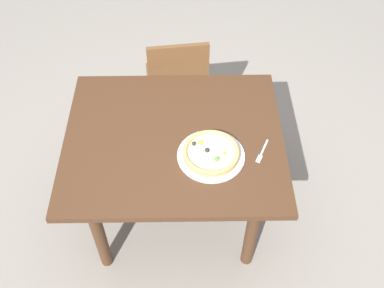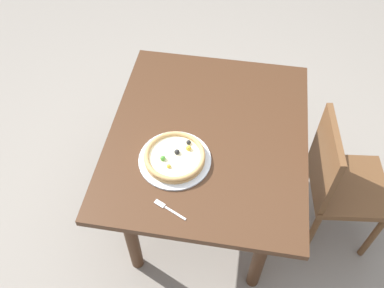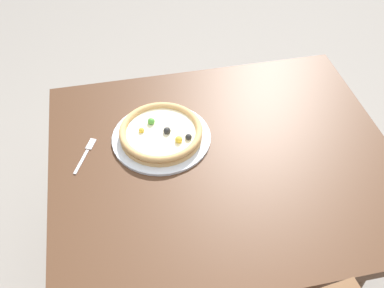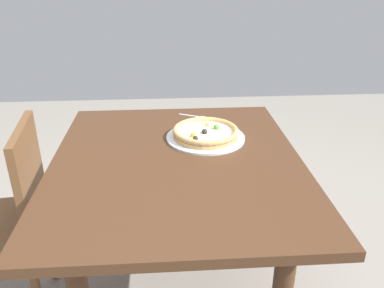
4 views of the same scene
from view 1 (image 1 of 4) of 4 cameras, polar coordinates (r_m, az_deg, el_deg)
The scene contains 6 objects.
ground_plane at distance 2.99m, azimuth -1.88°, elevation -8.71°, with size 6.00×6.00×0.00m, color gray.
dining_table at distance 2.47m, azimuth -2.25°, elevation -0.85°, with size 1.17×0.99×0.75m.
chair_near at distance 3.06m, azimuth -1.87°, elevation 7.75°, with size 0.44×0.44×0.90m.
plate at distance 2.29m, azimuth 2.43°, elevation -1.49°, with size 0.35×0.35×0.01m, color silver.
pizza at distance 2.27m, azimuth 2.44°, elevation -1.09°, with size 0.29×0.29×0.04m.
fork at distance 2.34m, azimuth 8.86°, elevation -1.13°, with size 0.08×0.16×0.00m.
Camera 1 is at (-0.08, 1.57, 2.54)m, focal length 41.96 mm.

